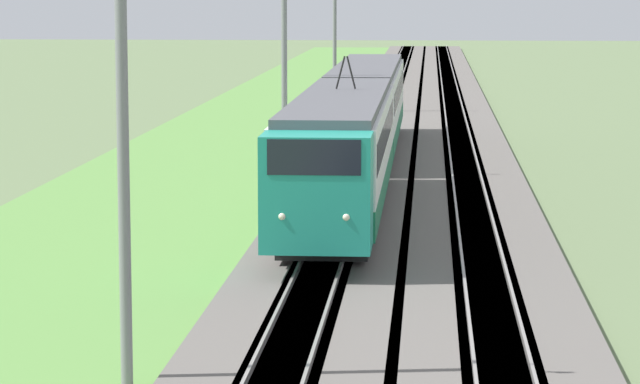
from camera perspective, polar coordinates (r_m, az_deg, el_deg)
The scene contains 9 objects.
ballast_main at distance 69.05m, azimuth 1.86°, elevation 1.65°, with size 240.00×4.40×0.30m.
ballast_adjacent at distance 69.01m, azimuth 5.31°, elevation 1.62°, with size 240.00×4.40×0.30m.
track_main at distance 69.05m, azimuth 1.86°, elevation 1.66°, with size 240.00×1.57×0.45m.
track_adjacent at distance 69.01m, azimuth 5.31°, elevation 1.62°, with size 240.00×1.57×0.45m.
grass_verge at distance 69.49m, azimuth -2.64°, elevation 1.61°, with size 240.00×12.39×0.12m.
passenger_train at distance 56.58m, azimuth 1.36°, elevation 2.66°, with size 40.64×2.84×5.21m.
catenary_mast_near at distance 27.51m, azimuth -7.31°, elevation 1.69°, with size 0.22×2.56×8.82m.
catenary_mast_mid at distance 57.51m, azimuth -1.30°, elevation 4.85°, with size 0.22×2.56×8.83m.
catenary_mast_far at distance 87.76m, azimuth 0.59°, elevation 5.88°, with size 0.22×2.56×9.02m.
Camera 1 is at (-18.62, -2.74, 7.39)m, focal length 85.00 mm.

